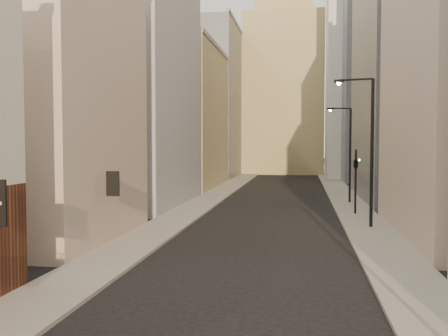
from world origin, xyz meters
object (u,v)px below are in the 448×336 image
at_px(white_tower, 354,56).
at_px(clock_tower, 284,76).
at_px(streetlamp_far, 348,149).
at_px(streetlamp_mid, 368,143).
at_px(traffic_light_right, 356,165).

bearing_deg(white_tower, clock_tower, 128.16).
bearing_deg(clock_tower, streetlamp_far, -80.96).
height_order(clock_tower, white_tower, clock_tower).
distance_m(streetlamp_mid, streetlamp_far, 13.17).
bearing_deg(clock_tower, white_tower, -51.84).
height_order(white_tower, traffic_light_right, white_tower).
bearing_deg(streetlamp_mid, white_tower, 99.11).
xyz_separation_m(white_tower, streetlamp_mid, (-3.52, -45.67, -13.12)).
height_order(streetlamp_far, traffic_light_right, streetlamp_far).
distance_m(white_tower, streetlamp_mid, 47.65).
bearing_deg(streetlamp_mid, clock_tower, 110.66).
distance_m(white_tower, streetlamp_far, 35.46).
bearing_deg(clock_tower, traffic_light_right, -82.20).
xyz_separation_m(white_tower, traffic_light_right, (-3.64, -39.75, -14.79)).
xyz_separation_m(clock_tower, traffic_light_right, (7.36, -53.75, -13.82)).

